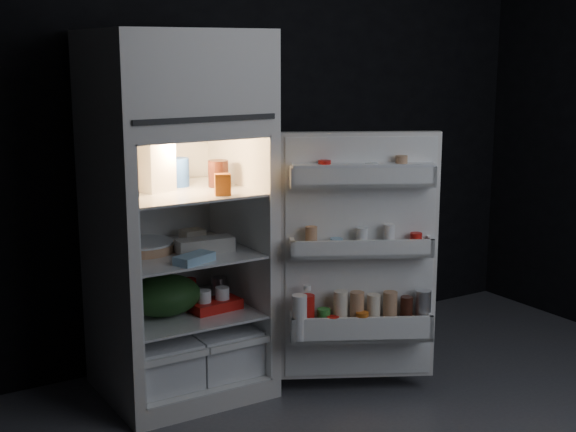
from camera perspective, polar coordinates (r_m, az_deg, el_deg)
wall_back at (r=4.45m, az=-3.82°, el=7.39°), size 4.00×0.00×2.70m
refrigerator at (r=3.93m, az=-8.06°, el=0.90°), size 0.76×0.71×1.78m
fridge_door at (r=3.87m, az=5.10°, el=-3.39°), size 0.73×0.50×1.22m
milk_jug at (r=3.86m, az=-9.62°, el=3.53°), size 0.20×0.20×0.24m
mayo_jar at (r=3.98m, az=-7.81°, el=3.10°), size 0.11×0.11×0.14m
jam_jar at (r=3.95m, az=-4.98°, el=3.03°), size 0.12×0.12×0.13m
amber_bottle at (r=3.81m, az=-11.99°, el=3.17°), size 0.08×0.08×0.22m
small_carton at (r=3.72m, az=-4.67°, el=2.24°), size 0.09×0.08×0.10m
egg_carton at (r=3.90m, az=-5.93°, el=-2.07°), size 0.29×0.13×0.07m
pie at (r=3.96m, az=-10.37°, el=-2.22°), size 0.40×0.40×0.04m
flat_package at (r=3.71m, az=-6.67°, el=-3.02°), size 0.21×0.16×0.04m
wrapped_pkg at (r=4.17m, az=-6.81°, el=-1.29°), size 0.12×0.10×0.05m
produce_bag at (r=3.93m, az=-8.80°, el=-5.60°), size 0.42×0.38×0.20m
yogurt_tray at (r=4.00m, az=-5.20°, el=-6.33°), size 0.26×0.16×0.05m
small_can_red at (r=4.24m, az=-7.01°, el=-5.03°), size 0.08×0.08×0.09m
small_can_silver at (r=4.24m, az=-4.89°, el=-4.94°), size 0.09×0.09×0.09m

